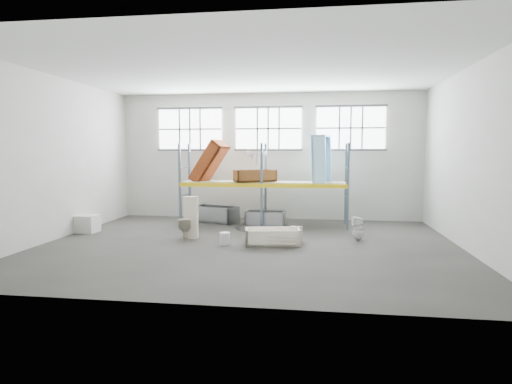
% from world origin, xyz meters
% --- Properties ---
extents(floor, '(12.00, 10.00, 0.10)m').
position_xyz_m(floor, '(0.00, 0.00, -0.05)').
color(floor, '#433F3A').
rests_on(floor, ground).
extents(ceiling, '(12.00, 10.00, 0.10)m').
position_xyz_m(ceiling, '(0.00, 0.00, 5.05)').
color(ceiling, silver).
rests_on(ceiling, ground).
extents(wall_back, '(12.00, 0.10, 5.00)m').
position_xyz_m(wall_back, '(0.00, 5.05, 2.50)').
color(wall_back, '#AAA89D').
rests_on(wall_back, ground).
extents(wall_front, '(12.00, 0.10, 5.00)m').
position_xyz_m(wall_front, '(0.00, -5.05, 2.50)').
color(wall_front, '#B6B4A9').
rests_on(wall_front, ground).
extents(wall_left, '(0.10, 10.00, 5.00)m').
position_xyz_m(wall_left, '(-6.05, 0.00, 2.50)').
color(wall_left, '#A09F94').
rests_on(wall_left, ground).
extents(wall_right, '(0.10, 10.00, 5.00)m').
position_xyz_m(wall_right, '(6.05, 0.00, 2.50)').
color(wall_right, '#A6A49A').
rests_on(wall_right, ground).
extents(window_left, '(2.60, 0.04, 1.60)m').
position_xyz_m(window_left, '(-3.20, 4.94, 3.60)').
color(window_left, white).
rests_on(window_left, wall_back).
extents(window_mid, '(2.60, 0.04, 1.60)m').
position_xyz_m(window_mid, '(0.00, 4.94, 3.60)').
color(window_mid, white).
rests_on(window_mid, wall_back).
extents(window_right, '(2.60, 0.04, 1.60)m').
position_xyz_m(window_right, '(3.20, 4.94, 3.60)').
color(window_right, white).
rests_on(window_right, wall_back).
extents(rack_upright_la, '(0.08, 0.08, 3.00)m').
position_xyz_m(rack_upright_la, '(-3.00, 2.90, 1.50)').
color(rack_upright_la, slate).
rests_on(rack_upright_la, floor).
extents(rack_upright_lb, '(0.08, 0.08, 3.00)m').
position_xyz_m(rack_upright_lb, '(-3.00, 4.10, 1.50)').
color(rack_upright_lb, slate).
rests_on(rack_upright_lb, floor).
extents(rack_upright_ma, '(0.08, 0.08, 3.00)m').
position_xyz_m(rack_upright_ma, '(0.00, 2.90, 1.50)').
color(rack_upright_ma, slate).
rests_on(rack_upright_ma, floor).
extents(rack_upright_mb, '(0.08, 0.08, 3.00)m').
position_xyz_m(rack_upright_mb, '(0.00, 4.10, 1.50)').
color(rack_upright_mb, slate).
rests_on(rack_upright_mb, floor).
extents(rack_upright_ra, '(0.08, 0.08, 3.00)m').
position_xyz_m(rack_upright_ra, '(3.00, 2.90, 1.50)').
color(rack_upright_ra, slate).
rests_on(rack_upright_ra, floor).
extents(rack_upright_rb, '(0.08, 0.08, 3.00)m').
position_xyz_m(rack_upright_rb, '(3.00, 4.10, 1.50)').
color(rack_upright_rb, slate).
rests_on(rack_upright_rb, floor).
extents(rack_beam_front, '(6.00, 0.10, 0.14)m').
position_xyz_m(rack_beam_front, '(0.00, 2.90, 1.50)').
color(rack_beam_front, yellow).
rests_on(rack_beam_front, floor).
extents(rack_beam_back, '(6.00, 0.10, 0.14)m').
position_xyz_m(rack_beam_back, '(0.00, 4.10, 1.50)').
color(rack_beam_back, yellow).
rests_on(rack_beam_back, floor).
extents(shelf_deck, '(5.90, 1.10, 0.03)m').
position_xyz_m(shelf_deck, '(0.00, 3.50, 1.58)').
color(shelf_deck, gray).
rests_on(shelf_deck, floor).
extents(wet_patch, '(1.80, 1.80, 0.00)m').
position_xyz_m(wet_patch, '(0.00, 2.70, 0.00)').
color(wet_patch, black).
rests_on(wet_patch, floor).
extents(bathtub_beige, '(1.69, 1.00, 0.47)m').
position_xyz_m(bathtub_beige, '(0.68, 0.12, 0.23)').
color(bathtub_beige, white).
rests_on(bathtub_beige, floor).
extents(cistern_spare, '(0.40, 0.26, 0.36)m').
position_xyz_m(cistern_spare, '(1.33, 0.67, 0.28)').
color(cistern_spare, beige).
rests_on(cistern_spare, bathtub_beige).
extents(sink_in_tub, '(0.50, 0.50, 0.17)m').
position_xyz_m(sink_in_tub, '(0.65, 0.47, 0.16)').
color(sink_in_tub, beige).
rests_on(sink_in_tub, bathtub_beige).
extents(toilet_beige, '(0.51, 0.73, 0.67)m').
position_xyz_m(toilet_beige, '(-2.07, 0.52, 0.34)').
color(toilet_beige, '#C2B59E').
rests_on(toilet_beige, floor).
extents(cistern_tall, '(0.45, 0.32, 1.31)m').
position_xyz_m(cistern_tall, '(-1.93, 0.67, 0.66)').
color(cistern_tall, '#EEDCC7').
rests_on(cistern_tall, floor).
extents(toilet_white, '(0.39, 0.38, 0.74)m').
position_xyz_m(toilet_white, '(3.21, 1.08, 0.37)').
color(toilet_white, white).
rests_on(toilet_white, floor).
extents(steel_tub_left, '(1.85, 1.38, 0.61)m').
position_xyz_m(steel_tub_left, '(-1.88, 3.78, 0.31)').
color(steel_tub_left, '#95999D').
rests_on(steel_tub_left, floor).
extents(steel_tub_right, '(1.45, 0.73, 0.52)m').
position_xyz_m(steel_tub_right, '(0.09, 3.36, 0.26)').
color(steel_tub_right, '#9D9FA6').
rests_on(steel_tub_right, floor).
extents(rust_tub_flat, '(1.63, 1.24, 0.41)m').
position_xyz_m(rust_tub_flat, '(-0.31, 3.35, 1.82)').
color(rust_tub_flat, brown).
rests_on(rust_tub_flat, shelf_deck).
extents(rust_tub_tilted, '(1.54, 1.12, 1.69)m').
position_xyz_m(rust_tub_tilted, '(-2.03, 3.46, 2.29)').
color(rust_tub_tilted, '#934D18').
rests_on(rust_tub_tilted, shelf_deck).
extents(sink_on_shelf, '(0.90, 0.81, 0.65)m').
position_xyz_m(sink_on_shelf, '(-0.24, 3.39, 2.09)').
color(sink_on_shelf, silver).
rests_on(sink_on_shelf, rust_tub_flat).
extents(blue_tub_upright, '(0.77, 0.96, 1.79)m').
position_xyz_m(blue_tub_upright, '(2.10, 3.53, 2.40)').
color(blue_tub_upright, '#9BD5FB').
rests_on(blue_tub_upright, shelf_deck).
extents(bucket, '(0.37, 0.37, 0.36)m').
position_xyz_m(bucket, '(-0.69, -0.07, 0.18)').
color(bucket, silver).
rests_on(bucket, floor).
extents(carton_near, '(0.71, 0.62, 0.57)m').
position_xyz_m(carton_near, '(-5.67, 1.14, 0.29)').
color(carton_near, beige).
rests_on(carton_near, floor).
extents(carton_far, '(0.60, 0.60, 0.49)m').
position_xyz_m(carton_far, '(-5.91, 1.70, 0.25)').
color(carton_far, white).
rests_on(carton_far, floor).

